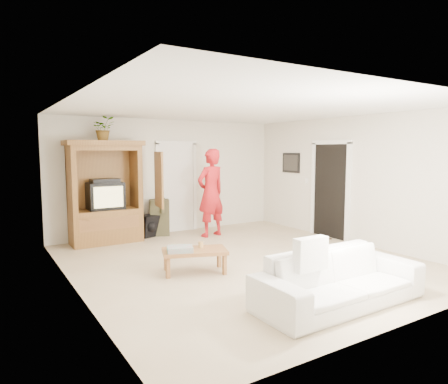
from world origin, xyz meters
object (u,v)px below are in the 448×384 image
(armoire, at_px, (106,199))
(sofa, at_px, (340,279))
(man, at_px, (211,193))
(coffee_table, at_px, (195,252))

(armoire, bearing_deg, sofa, -73.00)
(man, distance_m, sofa, 4.37)
(armoire, distance_m, sofa, 5.13)
(armoire, height_order, coffee_table, armoire)
(sofa, xyz_separation_m, coffee_table, (-0.91, 2.10, -0.01))
(armoire, xyz_separation_m, coffee_table, (0.58, -2.77, -0.59))
(man, height_order, coffee_table, man)
(coffee_table, bearing_deg, armoire, 121.53)
(armoire, xyz_separation_m, sofa, (1.49, -4.87, -0.58))
(armoire, distance_m, coffee_table, 2.89)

